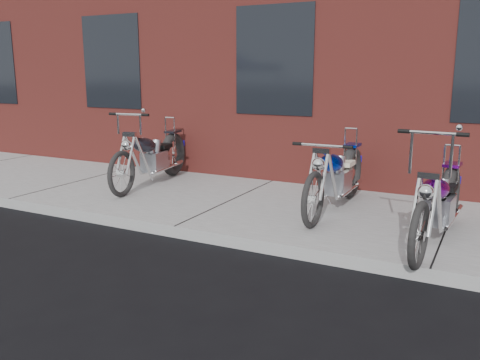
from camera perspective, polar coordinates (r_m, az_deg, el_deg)
The scene contains 5 objects.
ground at distance 6.40m, azimuth -7.37°, elevation -6.46°, with size 120.00×120.00×0.00m, color black.
sidewalk at distance 7.60m, azimuth -0.94°, elevation -2.77°, with size 22.00×3.00×0.15m, color gray.
chopper_purple at distance 5.99m, azimuth 21.33°, elevation -2.78°, with size 0.57×2.35×1.32m.
chopper_blue at distance 7.05m, azimuth 10.69°, elevation 0.15°, with size 0.60×2.44×1.06m.
chopper_third at distance 8.65m, azimuth -9.89°, elevation 2.41°, with size 0.63×2.46×1.25m.
Camera 1 is at (3.49, -4.96, 2.03)m, focal length 38.00 mm.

